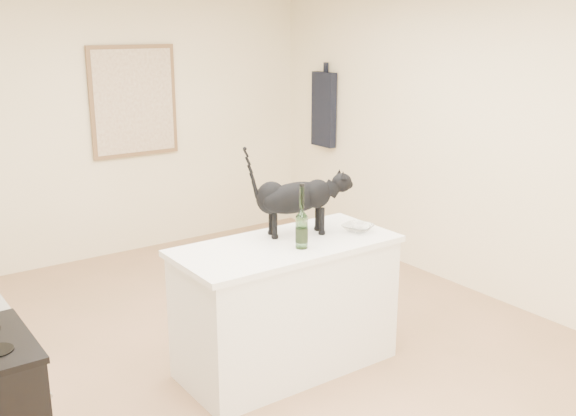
{
  "coord_description": "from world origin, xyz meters",
  "views": [
    {
      "loc": [
        -2.28,
        -3.57,
        2.29
      ],
      "look_at": [
        0.15,
        -0.15,
        1.12
      ],
      "focal_mm": 41.16,
      "sensor_mm": 36.0,
      "label": 1
    }
  ],
  "objects": [
    {
      "name": "floor",
      "position": [
        0.0,
        0.0,
        0.0
      ],
      "size": [
        5.5,
        5.5,
        0.0
      ],
      "primitive_type": "plane",
      "color": "#AD7C5C",
      "rests_on": "ground"
    },
    {
      "name": "wall_back",
      "position": [
        0.0,
        2.75,
        1.3
      ],
      "size": [
        4.5,
        0.0,
        4.5
      ],
      "primitive_type": "plane",
      "rotation": [
        1.57,
        0.0,
        0.0
      ],
      "color": "#F9E6C1",
      "rests_on": "ground"
    },
    {
      "name": "artwork_frame",
      "position": [
        0.3,
        2.72,
        1.55
      ],
      "size": [
        0.9,
        0.03,
        1.1
      ],
      "primitive_type": "cube",
      "color": "brown",
      "rests_on": "wall_back"
    },
    {
      "name": "island_base",
      "position": [
        0.1,
        -0.2,
        0.43
      ],
      "size": [
        1.44,
        0.67,
        0.86
      ],
      "primitive_type": "cube",
      "color": "white",
      "rests_on": "floor"
    },
    {
      "name": "island_top",
      "position": [
        0.1,
        -0.2,
        0.88
      ],
      "size": [
        1.5,
        0.7,
        0.04
      ],
      "primitive_type": "cube",
      "color": "white",
      "rests_on": "island_base"
    },
    {
      "name": "glass_bowl",
      "position": [
        0.65,
        -0.29,
        0.93
      ],
      "size": [
        0.26,
        0.26,
        0.05
      ],
      "primitive_type": "imported",
      "rotation": [
        0.0,
        0.0,
        0.29
      ],
      "color": "white",
      "rests_on": "island_top"
    },
    {
      "name": "artwork_canvas",
      "position": [
        0.3,
        2.7,
        1.55
      ],
      "size": [
        0.82,
        0.0,
        1.02
      ],
      "primitive_type": "cube",
      "color": "beige",
      "rests_on": "wall_back"
    },
    {
      "name": "black_cat",
      "position": [
        0.25,
        -0.09,
        1.13
      ],
      "size": [
        0.69,
        0.41,
        0.47
      ],
      "primitive_type": null,
      "rotation": [
        0.0,
        0.0,
        -0.34
      ],
      "color": "black",
      "rests_on": "island_top"
    },
    {
      "name": "wine_bottle",
      "position": [
        0.12,
        -0.34,
        1.09
      ],
      "size": [
        0.1,
        0.1,
        0.37
      ],
      "primitive_type": "cylinder",
      "rotation": [
        0.0,
        0.0,
        -0.28
      ],
      "color": "#235321",
      "rests_on": "island_top"
    },
    {
      "name": "wall_right",
      "position": [
        2.25,
        0.0,
        1.3
      ],
      "size": [
        0.0,
        5.5,
        5.5
      ],
      "primitive_type": "plane",
      "rotation": [
        1.57,
        0.0,
        -1.57
      ],
      "color": "#F9E6C1",
      "rests_on": "ground"
    },
    {
      "name": "hanging_garment",
      "position": [
        2.19,
        2.05,
        1.4
      ],
      "size": [
        0.08,
        0.34,
        0.8
      ],
      "primitive_type": "cube",
      "color": "black",
      "rests_on": "wall_right"
    }
  ]
}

